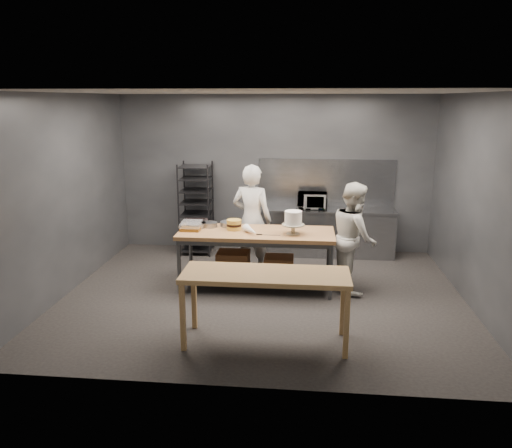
{
  "coord_description": "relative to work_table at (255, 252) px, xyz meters",
  "views": [
    {
      "loc": [
        0.6,
        -7.07,
        2.91
      ],
      "look_at": [
        -0.14,
        0.28,
        1.05
      ],
      "focal_mm": 35.0,
      "sensor_mm": 36.0,
      "label": 1
    }
  ],
  "objects": [
    {
      "name": "microwave",
      "position": [
        0.9,
        1.83,
        0.48
      ],
      "size": [
        0.54,
        0.37,
        0.3
      ],
      "primitive_type": "imported",
      "color": "black",
      "rests_on": "back_counter"
    },
    {
      "name": "piping_bag",
      "position": [
        -0.04,
        -0.19,
        0.41
      ],
      "size": [
        0.3,
        0.39,
        0.12
      ],
      "primitive_type": "cone",
      "rotation": [
        1.57,
        0.0,
        0.53
      ],
      "color": "white",
      "rests_on": "work_table"
    },
    {
      "name": "work_table",
      "position": [
        0.0,
        0.0,
        0.0
      ],
      "size": [
        2.4,
        0.9,
        0.92
      ],
      "color": "olive",
      "rests_on": "ground"
    },
    {
      "name": "chef_right",
      "position": [
        1.53,
        0.07,
        0.28
      ],
      "size": [
        0.74,
        0.9,
        1.7
      ],
      "primitive_type": "imported",
      "rotation": [
        0.0,
        0.0,
        1.7
      ],
      "color": "silver",
      "rests_on": "ground"
    },
    {
      "name": "back_counter",
      "position": [
        1.16,
        1.83,
        -0.12
      ],
      "size": [
        2.6,
        0.6,
        0.9
      ],
      "color": "slate",
      "rests_on": "ground"
    },
    {
      "name": "splashback_panel",
      "position": [
        1.16,
        2.13,
        0.78
      ],
      "size": [
        2.6,
        0.02,
        0.9
      ],
      "primitive_type": "cube",
      "color": "slate",
      "rests_on": "back_counter"
    },
    {
      "name": "cake_pans",
      "position": [
        -0.71,
        0.2,
        0.39
      ],
      "size": [
        0.82,
        0.44,
        0.07
      ],
      "color": "gray",
      "rests_on": "work_table"
    },
    {
      "name": "near_counter",
      "position": [
        0.32,
        -1.83,
        0.24
      ],
      "size": [
        2.0,
        0.7,
        0.9
      ],
      "color": "olive",
      "rests_on": "ground"
    },
    {
      "name": "frosted_cake_stand",
      "position": [
        0.6,
        -0.13,
        0.58
      ],
      "size": [
        0.34,
        0.34,
        0.36
      ],
      "color": "#A9A087",
      "rests_on": "work_table"
    },
    {
      "name": "layer_cake",
      "position": [
        -0.33,
        0.05,
        0.43
      ],
      "size": [
        0.23,
        0.23,
        0.16
      ],
      "color": "gold",
      "rests_on": "work_table"
    },
    {
      "name": "back_wall",
      "position": [
        0.16,
        2.15,
        0.93
      ],
      "size": [
        6.0,
        0.04,
        3.0
      ],
      "primitive_type": "cube",
      "color": "#4C4F54",
      "rests_on": "ground"
    },
    {
      "name": "pastry_clamshells",
      "position": [
        -1.01,
        0.03,
        0.4
      ],
      "size": [
        0.33,
        0.42,
        0.11
      ],
      "color": "#99601E",
      "rests_on": "work_table"
    },
    {
      "name": "ground",
      "position": [
        0.16,
        -0.35,
        -0.57
      ],
      "size": [
        6.0,
        6.0,
        0.0
      ],
      "primitive_type": "plane",
      "color": "black",
      "rests_on": "ground"
    },
    {
      "name": "speed_rack",
      "position": [
        -1.31,
        1.75,
        0.28
      ],
      "size": [
        0.63,
        0.68,
        1.75
      ],
      "color": "black",
      "rests_on": "ground"
    },
    {
      "name": "offset_spatula",
      "position": [
        0.18,
        -0.22,
        0.35
      ],
      "size": [
        0.36,
        0.02,
        0.02
      ],
      "color": "slate",
      "rests_on": "work_table"
    },
    {
      "name": "chef_behind",
      "position": [
        -0.12,
        0.67,
        0.36
      ],
      "size": [
        0.77,
        0.6,
        1.87
      ],
      "primitive_type": "imported",
      "rotation": [
        0.0,
        0.0,
        2.89
      ],
      "color": "silver",
      "rests_on": "ground"
    }
  ]
}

